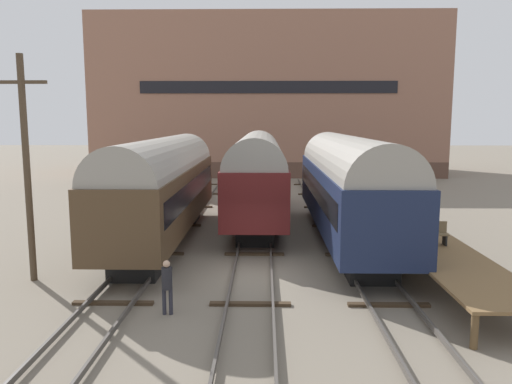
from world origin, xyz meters
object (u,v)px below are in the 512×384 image
object	(u,v)px
bench	(429,232)
utility_pole	(27,166)
train_car_maroon	(257,172)
train_car_navy	(348,183)
train_car_brown	(163,184)
person_worker	(167,282)

from	to	relation	value
bench	utility_pole	xyz separation A→B (m)	(-14.95, -1.44, 2.71)
utility_pole	train_car_maroon	bearing A→B (deg)	54.66
train_car_navy	train_car_brown	size ratio (longest dim) A/B	1.04
train_car_navy	person_worker	bearing A→B (deg)	-127.00
person_worker	utility_pole	world-z (taller)	utility_pole
train_car_maroon	utility_pole	distance (m)	14.05
train_car_maroon	train_car_brown	xyz separation A→B (m)	(-4.41, -5.48, -0.03)
person_worker	utility_pole	distance (m)	7.20
train_car_navy	train_car_brown	xyz separation A→B (m)	(-8.82, -0.05, -0.04)
train_car_navy	bench	world-z (taller)	train_car_navy
train_car_brown	bench	xyz separation A→B (m)	(11.27, -4.48, -1.32)
train_car_navy	person_worker	world-z (taller)	train_car_navy
train_car_maroon	person_worker	xyz separation A→B (m)	(-2.50, -14.60, -1.87)
bench	utility_pole	world-z (taller)	utility_pole
train_car_brown	utility_pole	xyz separation A→B (m)	(-3.68, -5.92, 1.39)
train_car_navy	bench	bearing A→B (deg)	-61.51
person_worker	utility_pole	xyz separation A→B (m)	(-5.59, 3.20, 3.22)
train_car_navy	person_worker	xyz separation A→B (m)	(-6.90, -9.16, -1.88)
person_worker	utility_pole	bearing A→B (deg)	150.25
bench	train_car_brown	bearing A→B (deg)	158.33
person_worker	utility_pole	size ratio (longest dim) A/B	0.21
bench	person_worker	distance (m)	10.46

